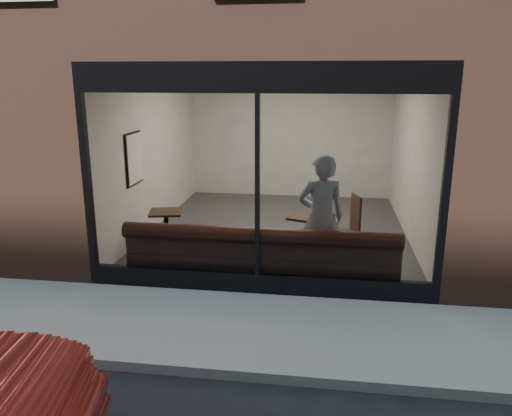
# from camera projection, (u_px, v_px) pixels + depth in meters

# --- Properties ---
(ground) EXTENTS (120.00, 120.00, 0.00)m
(ground) POSITION_uv_depth(u_px,v_px,m) (230.00, 375.00, 5.20)
(ground) COLOR black
(ground) RESTS_ON ground
(sidewalk_near) EXTENTS (40.00, 2.00, 0.01)m
(sidewalk_near) POSITION_uv_depth(u_px,v_px,m) (246.00, 328.00, 6.16)
(sidewalk_near) COLOR gray
(sidewalk_near) RESTS_ON ground
(kerb_near) EXTENTS (40.00, 0.10, 0.12)m
(kerb_near) POSITION_uv_depth(u_px,v_px,m) (229.00, 373.00, 5.14)
(kerb_near) COLOR gray
(kerb_near) RESTS_ON ground
(host_building_pier_left) EXTENTS (2.50, 12.00, 3.20)m
(host_building_pier_left) POSITION_uv_depth(u_px,v_px,m) (146.00, 131.00, 12.95)
(host_building_pier_left) COLOR brown
(host_building_pier_left) RESTS_ON ground
(host_building_pier_right) EXTENTS (2.50, 12.00, 3.20)m
(host_building_pier_right) POSITION_uv_depth(u_px,v_px,m) (447.00, 136.00, 11.92)
(host_building_pier_right) COLOR brown
(host_building_pier_right) RESTS_ON ground
(host_building_backfill) EXTENTS (5.00, 6.00, 3.20)m
(host_building_backfill) POSITION_uv_depth(u_px,v_px,m) (298.00, 123.00, 15.30)
(host_building_backfill) COLOR brown
(host_building_backfill) RESTS_ON ground
(cafe_floor) EXTENTS (6.00, 6.00, 0.00)m
(cafe_floor) POSITION_uv_depth(u_px,v_px,m) (278.00, 230.00, 9.98)
(cafe_floor) COLOR #2D2D30
(cafe_floor) RESTS_ON ground
(cafe_ceiling) EXTENTS (6.00, 6.00, 0.00)m
(cafe_ceiling) POSITION_uv_depth(u_px,v_px,m) (280.00, 66.00, 9.16)
(cafe_ceiling) COLOR white
(cafe_ceiling) RESTS_ON host_building_upper
(cafe_wall_back) EXTENTS (5.00, 0.00, 5.00)m
(cafe_wall_back) POSITION_uv_depth(u_px,v_px,m) (291.00, 134.00, 12.43)
(cafe_wall_back) COLOR beige
(cafe_wall_back) RESTS_ON ground
(cafe_wall_left) EXTENTS (0.00, 6.00, 6.00)m
(cafe_wall_left) POSITION_uv_depth(u_px,v_px,m) (154.00, 149.00, 9.91)
(cafe_wall_left) COLOR beige
(cafe_wall_left) RESTS_ON ground
(cafe_wall_right) EXTENTS (0.00, 6.00, 6.00)m
(cafe_wall_right) POSITION_uv_depth(u_px,v_px,m) (413.00, 154.00, 9.23)
(cafe_wall_right) COLOR beige
(cafe_wall_right) RESTS_ON ground
(storefront_kick) EXTENTS (5.00, 0.10, 0.30)m
(storefront_kick) POSITION_uv_depth(u_px,v_px,m) (257.00, 283.00, 7.13)
(storefront_kick) COLOR black
(storefront_kick) RESTS_ON ground
(storefront_header) EXTENTS (5.00, 0.10, 0.40)m
(storefront_header) POSITION_uv_depth(u_px,v_px,m) (258.00, 77.00, 6.38)
(storefront_header) COLOR black
(storefront_header) RESTS_ON host_building_upper
(storefront_mullion) EXTENTS (0.06, 0.10, 2.50)m
(storefront_mullion) POSITION_uv_depth(u_px,v_px,m) (257.00, 188.00, 6.76)
(storefront_mullion) COLOR black
(storefront_mullion) RESTS_ON storefront_kick
(storefront_glass) EXTENTS (4.80, 0.00, 4.80)m
(storefront_glass) POSITION_uv_depth(u_px,v_px,m) (257.00, 188.00, 6.73)
(storefront_glass) COLOR white
(storefront_glass) RESTS_ON storefront_kick
(banquette) EXTENTS (4.00, 0.55, 0.45)m
(banquette) POSITION_uv_depth(u_px,v_px,m) (261.00, 268.00, 7.49)
(banquette) COLOR #381714
(banquette) RESTS_ON cafe_floor
(person) EXTENTS (0.78, 0.59, 1.92)m
(person) POSITION_uv_depth(u_px,v_px,m) (321.00, 218.00, 7.47)
(person) COLOR #9DB2CB
(person) RESTS_ON cafe_floor
(cafe_table_left) EXTENTS (0.65, 0.65, 0.04)m
(cafe_table_left) POSITION_uv_depth(u_px,v_px,m) (166.00, 212.00, 8.59)
(cafe_table_left) COLOR black
(cafe_table_left) RESTS_ON cafe_floor
(cafe_table_right) EXTENTS (0.82, 0.82, 0.04)m
(cafe_table_right) POSITION_uv_depth(u_px,v_px,m) (311.00, 217.00, 8.31)
(cafe_table_right) COLOR black
(cafe_table_right) RESTS_ON cafe_floor
(cafe_chair_right) EXTENTS (0.55, 0.55, 0.04)m
(cafe_chair_right) POSITION_uv_depth(u_px,v_px,m) (345.00, 233.00, 9.06)
(cafe_chair_right) COLOR black
(cafe_chair_right) RESTS_ON cafe_floor
(wall_poster) EXTENTS (0.02, 0.65, 0.87)m
(wall_poster) POSITION_uv_depth(u_px,v_px,m) (135.00, 158.00, 8.82)
(wall_poster) COLOR white
(wall_poster) RESTS_ON cafe_wall_left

